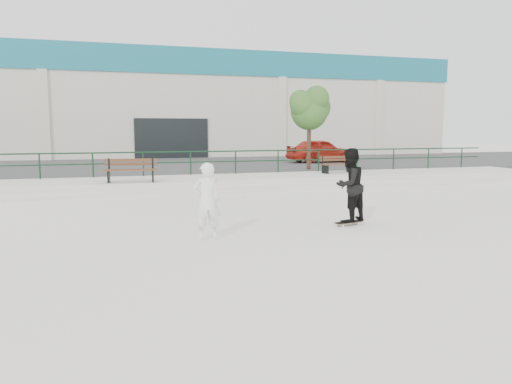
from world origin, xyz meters
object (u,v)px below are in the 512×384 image
object	(u,v)px
standing_skater	(349,185)
tree	(310,107)
bench_right	(337,164)
skateboard	(348,222)
red_car	(320,150)
seated_skater	(207,201)
bench_left	(131,170)

from	to	relation	value
standing_skater	tree	bearing A→B (deg)	-132.67
bench_right	skateboard	distance (m)	9.91
bench_right	red_car	distance (m)	7.48
tree	red_car	distance (m)	5.97
seated_skater	red_car	bearing A→B (deg)	-117.56
bench_left	bench_right	world-z (taller)	bench_left
bench_left	red_car	world-z (taller)	red_car
bench_left	seated_skater	xyz separation A→B (m)	(1.16, -8.30, -0.07)
bench_right	standing_skater	xyz separation A→B (m)	(-4.12, -8.97, 0.16)
tree	skateboard	world-z (taller)	tree
tree	skateboard	distance (m)	12.40
bench_right	red_car	bearing A→B (deg)	60.02
tree	red_car	world-z (taller)	tree
tree	red_car	bearing A→B (deg)	59.62
bench_left	seated_skater	distance (m)	8.38
bench_right	standing_skater	world-z (taller)	standing_skater
red_car	bench_right	bearing A→B (deg)	157.07
red_car	seated_skater	size ratio (longest dim) A/B	2.36
bench_right	skateboard	bearing A→B (deg)	-125.75
bench_right	red_car	size ratio (longest dim) A/B	0.42
bench_left	seated_skater	bearing A→B (deg)	-75.62
bench_left	tree	distance (m)	9.80
red_car	skateboard	distance (m)	17.36
bench_left	red_car	distance (m)	14.23
bench_left	standing_skater	world-z (taller)	standing_skater
standing_skater	red_car	bearing A→B (deg)	-136.44
bench_right	standing_skater	distance (m)	9.88
standing_skater	seated_skater	bearing A→B (deg)	-15.32
skateboard	bench_left	bearing A→B (deg)	108.81
skateboard	red_car	bearing A→B (deg)	53.71
red_car	skateboard	world-z (taller)	red_car
seated_skater	skateboard	bearing A→B (deg)	-166.71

